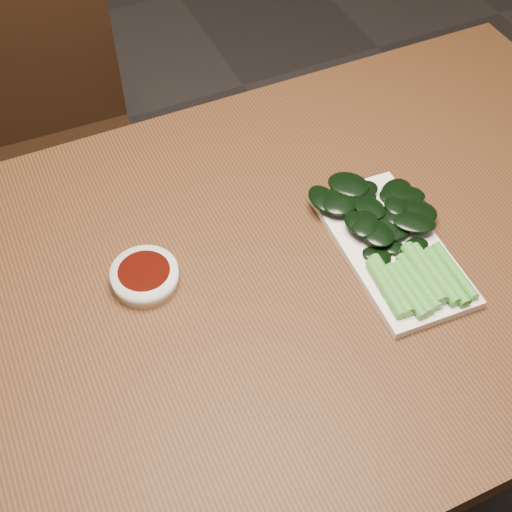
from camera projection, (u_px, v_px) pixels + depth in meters
name	position (u px, v px, depth m)	size (l,w,h in m)	color
ground	(258.00, 479.00, 1.61)	(6.00, 6.00, 0.00)	#2C2A2A
table	(259.00, 305.00, 1.09)	(1.40, 0.80, 0.75)	#482914
chair_far	(43.00, 155.00, 1.58)	(0.45, 0.45, 0.89)	black
sauce_bowl	(145.00, 276.00, 1.02)	(0.10, 0.10, 0.03)	white
serving_plate	(392.00, 248.00, 1.06)	(0.16, 0.29, 0.01)	white
gai_lan	(390.00, 233.00, 1.05)	(0.19, 0.30, 0.02)	green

